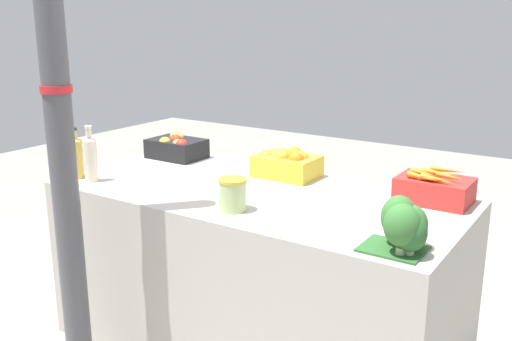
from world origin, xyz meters
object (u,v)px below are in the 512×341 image
object	(u,v)px
broccoli_pile	(404,225)
juice_bottle_golden	(75,156)
juice_bottle_cloudy	(90,158)
pickle_jar	(233,195)
support_pole	(58,115)
carrot_crate	(435,188)
orange_crate	(287,164)
apple_crate	(176,147)

from	to	relation	value
broccoli_pile	juice_bottle_golden	world-z (taller)	juice_bottle_golden
juice_bottle_cloudy	pickle_jar	size ratio (longest dim) A/B	2.02
support_pole	broccoli_pile	size ratio (longest dim) A/B	10.73
support_pole	carrot_crate	bearing A→B (deg)	39.93
orange_crate	juice_bottle_golden	bearing A→B (deg)	-145.43
orange_crate	juice_bottle_golden	distance (m)	1.08
support_pole	pickle_jar	xyz separation A→B (m)	(0.53, 0.43, -0.35)
juice_bottle_golden	carrot_crate	bearing A→B (deg)	20.36
juice_bottle_golden	juice_bottle_cloudy	distance (m)	0.12
orange_crate	broccoli_pile	distance (m)	1.03
juice_bottle_cloudy	pickle_jar	world-z (taller)	juice_bottle_cloudy
orange_crate	juice_bottle_cloudy	size ratio (longest dim) A/B	1.11
apple_crate	pickle_jar	size ratio (longest dim) A/B	2.24
orange_crate	carrot_crate	size ratio (longest dim) A/B	1.00
juice_bottle_golden	pickle_jar	distance (m)	0.97
juice_bottle_cloudy	apple_crate	bearing A→B (deg)	87.42
juice_bottle_golden	orange_crate	bearing A→B (deg)	34.57
orange_crate	carrot_crate	world-z (taller)	orange_crate
orange_crate	pickle_jar	size ratio (longest dim) A/B	2.24
carrot_crate	broccoli_pile	xyz separation A→B (m)	(0.08, -0.61, 0.03)
apple_crate	juice_bottle_golden	bearing A→B (deg)	-103.21
support_pole	apple_crate	bearing A→B (deg)	105.91
apple_crate	orange_crate	size ratio (longest dim) A/B	1.00
support_pole	apple_crate	distance (m)	1.11
apple_crate	juice_bottle_golden	size ratio (longest dim) A/B	1.20
apple_crate	support_pole	bearing A→B (deg)	-74.09
support_pole	juice_bottle_cloudy	size ratio (longest dim) A/B	8.85
apple_crate	juice_bottle_golden	distance (m)	0.63
juice_bottle_golden	pickle_jar	xyz separation A→B (m)	(0.97, 0.02, -0.04)
carrot_crate	broccoli_pile	world-z (taller)	broccoli_pile
broccoli_pile	juice_bottle_cloudy	distance (m)	1.60
pickle_jar	juice_bottle_cloudy	bearing A→B (deg)	-178.37
support_pole	broccoli_pile	bearing A→B (deg)	17.31
support_pole	juice_bottle_golden	distance (m)	0.67
juice_bottle_golden	pickle_jar	bearing A→B (deg)	1.43
broccoli_pile	juice_bottle_cloudy	size ratio (longest dim) A/B	0.82
apple_crate	juice_bottle_golden	xyz separation A→B (m)	(-0.14, -0.61, 0.05)
carrot_crate	juice_bottle_golden	world-z (taller)	juice_bottle_golden
orange_crate	support_pole	bearing A→B (deg)	-114.21
carrot_crate	juice_bottle_cloudy	world-z (taller)	juice_bottle_cloudy
pickle_jar	juice_bottle_golden	bearing A→B (deg)	-178.57
support_pole	carrot_crate	xyz separation A→B (m)	(1.21, 1.01, -0.36)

